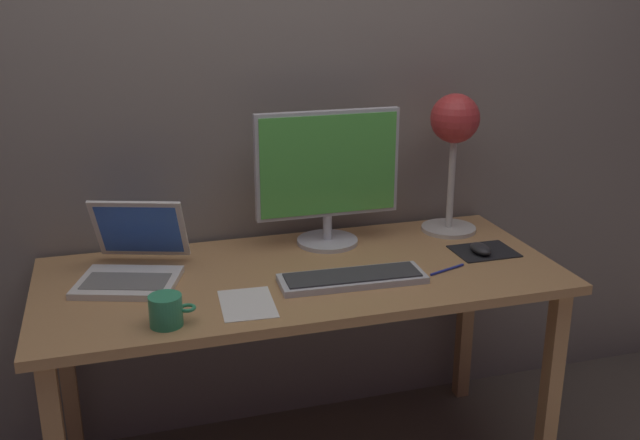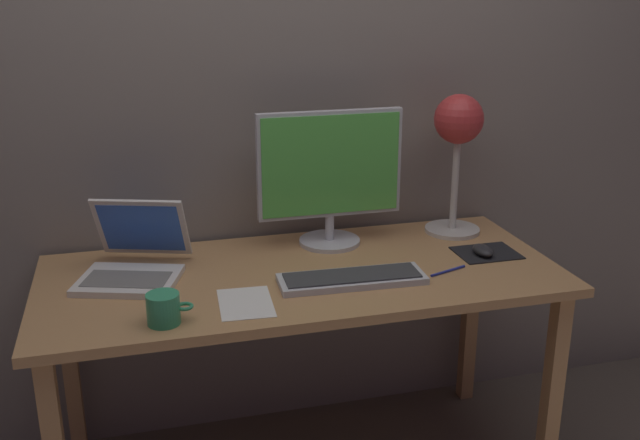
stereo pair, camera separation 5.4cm
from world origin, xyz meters
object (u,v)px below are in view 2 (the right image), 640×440
at_px(keyboard_main, 352,278).
at_px(mouse, 483,250).
at_px(monitor, 330,173).
at_px(pen, 448,271).
at_px(laptop, 135,255).
at_px(coffee_mug, 164,309).
at_px(desk_lamp, 458,133).

height_order(keyboard_main, mouse, mouse).
distance_m(monitor, pen, 0.51).
relative_size(laptop, coffee_mug, 3.26).
height_order(laptop, pen, laptop).
relative_size(desk_lamp, mouse, 5.13).
xyz_separation_m(desk_lamp, pen, (-0.17, -0.34, -0.36)).
bearing_deg(mouse, monitor, 151.74).
xyz_separation_m(laptop, mouse, (1.10, -0.14, -0.04)).
relative_size(mouse, coffee_mug, 0.78).
distance_m(desk_lamp, coffee_mug, 1.18).
bearing_deg(desk_lamp, pen, -116.63).
xyz_separation_m(keyboard_main, mouse, (0.48, 0.09, 0.01)).
bearing_deg(coffee_mug, mouse, 12.29).
bearing_deg(laptop, keyboard_main, -20.69).
relative_size(keyboard_main, desk_lamp, 0.91).
height_order(monitor, keyboard_main, monitor).
distance_m(coffee_mug, pen, 0.88).
relative_size(keyboard_main, pen, 3.18).
relative_size(monitor, laptop, 1.22).
height_order(laptop, desk_lamp, desk_lamp).
height_order(laptop, coffee_mug, laptop).
bearing_deg(keyboard_main, pen, -0.36).
distance_m(keyboard_main, mouse, 0.49).
height_order(monitor, laptop, monitor).
height_order(coffee_mug, pen, coffee_mug).
distance_m(keyboard_main, desk_lamp, 0.68).
relative_size(keyboard_main, laptop, 1.11).
bearing_deg(monitor, mouse, -28.26).
bearing_deg(pen, desk_lamp, 63.37).
relative_size(monitor, desk_lamp, 0.99).
bearing_deg(coffee_mug, pen, 8.43).
relative_size(coffee_mug, pen, 0.88).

